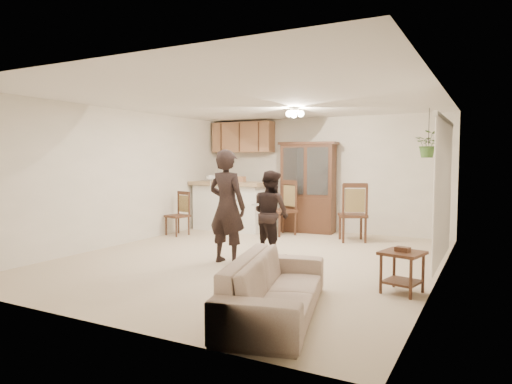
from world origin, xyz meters
The scene contains 23 objects.
floor centered at (0.00, 0.00, 0.00)m, with size 6.50×6.50×0.00m, color beige.
ceiling centered at (0.00, 0.00, 2.50)m, with size 5.50×6.50×0.02m, color silver.
wall_back centered at (0.00, 3.25, 1.25)m, with size 5.50×0.02×2.50m, color beige.
wall_front centered at (0.00, -3.25, 1.25)m, with size 5.50×0.02×2.50m, color beige.
wall_left centered at (-2.75, 0.00, 1.25)m, with size 0.02×6.50×2.50m, color beige.
wall_right centered at (2.75, 0.00, 1.25)m, with size 0.02×6.50×2.50m, color beige.
breakfast_bar centered at (-1.85, 2.35, 0.50)m, with size 1.60×0.55×1.00m, color white.
bar_top centered at (-1.85, 2.35, 1.05)m, with size 1.75×0.70×0.08m, color tan.
upper_cabinets centered at (-1.90, 3.07, 2.10)m, with size 1.50×0.34×0.70m, color #9C6844.
vertical_blinds centered at (2.71, 0.90, 1.10)m, with size 0.06×2.30×2.10m, color beige, non-canonical shape.
ceiling_fixture centered at (0.20, 1.20, 2.40)m, with size 0.36×0.36×0.20m, color #FFECBF, non-canonical shape.
hanging_plant centered at (2.30, 2.40, 1.85)m, with size 0.43×0.37×0.48m, color #3B6327.
plant_cord centered at (2.30, 2.40, 2.17)m, with size 0.01×0.01×0.65m, color black.
sofa centered at (1.45, -2.22, 0.37)m, with size 1.87×0.73×0.73m, color beige.
adult centered at (-0.20, -0.45, 0.90)m, with size 0.66×0.43×1.80m, color black.
child centered at (0.16, 0.33, 0.68)m, with size 0.66×0.51×1.35m, color black.
china_hutch centered at (-0.21, 2.94, 0.97)m, with size 1.27×0.56×1.95m.
side_table centered at (2.45, -0.84, 0.26)m, with size 0.54×0.54×0.55m.
chair_bar centered at (-2.47, 1.27, 0.26)m, with size 0.48×0.48×0.91m.
chair_hutch_left centered at (-0.56, 2.31, 0.32)m, with size 0.68×0.68×1.14m.
chair_hutch_right centered at (0.97, 2.27, 0.32)m, with size 0.67×0.67×1.14m.
controller_adult centered at (-0.23, -0.85, 1.32)m, with size 0.05×0.15×0.05m, color white.
controller_child centered at (0.02, 0.04, 0.86)m, with size 0.04×0.12×0.04m, color white.
Camera 1 is at (3.39, -6.32, 1.56)m, focal length 32.00 mm.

